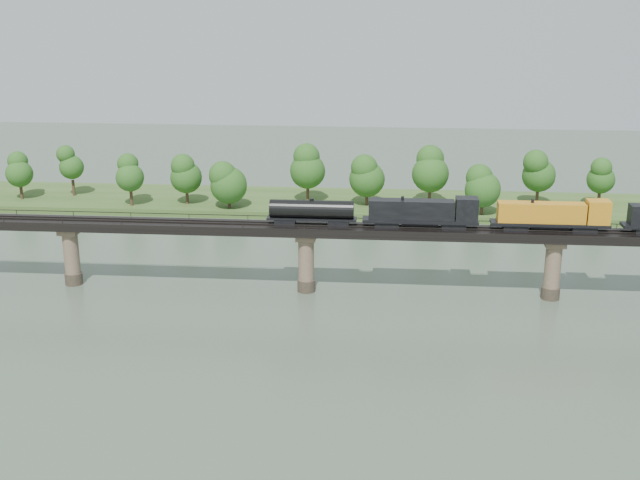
{
  "coord_description": "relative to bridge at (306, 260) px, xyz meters",
  "views": [
    {
      "loc": [
        12.99,
        -94.74,
        48.02
      ],
      "look_at": [
        2.3,
        30.0,
        9.0
      ],
      "focal_mm": 45.0,
      "sensor_mm": 36.0,
      "label": 1
    }
  ],
  "objects": [
    {
      "name": "far_bank",
      "position": [
        0.0,
        55.0,
        -4.66
      ],
      "size": [
        300.0,
        24.0,
        1.6
      ],
      "primitive_type": "cube",
      "color": "#355321",
      "rests_on": "ground"
    },
    {
      "name": "bridge_superstructure",
      "position": [
        0.0,
        0.0,
        6.33
      ],
      "size": [
        220.0,
        4.9,
        0.75
      ],
      "color": "black",
      "rests_on": "bridge"
    },
    {
      "name": "freight_train",
      "position": [
        32.24,
        0.0,
        8.5
      ],
      "size": [
        74.88,
        2.92,
        5.15
      ],
      "color": "black",
      "rests_on": "bridge"
    },
    {
      "name": "far_treeline",
      "position": [
        -8.21,
        50.52,
        3.37
      ],
      "size": [
        289.06,
        17.54,
        13.6
      ],
      "color": "#382619",
      "rests_on": "far_bank"
    },
    {
      "name": "bridge",
      "position": [
        0.0,
        0.0,
        0.0
      ],
      "size": [
        236.0,
        30.0,
        11.5
      ],
      "color": "#473A2D",
      "rests_on": "ground"
    },
    {
      "name": "ground",
      "position": [
        0.0,
        -30.0,
        -5.46
      ],
      "size": [
        400.0,
        400.0,
        0.0
      ],
      "primitive_type": "plane",
      "color": "#3D4E3D",
      "rests_on": "ground"
    }
  ]
}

